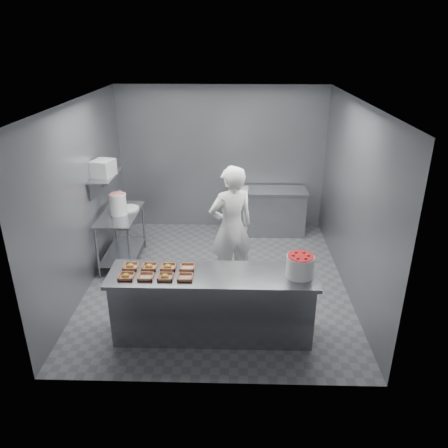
{
  "coord_description": "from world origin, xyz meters",
  "views": [
    {
      "loc": [
        0.28,
        -6.06,
        3.62
      ],
      "look_at": [
        0.11,
        -0.2,
        1.08
      ],
      "focal_mm": 35.0,
      "sensor_mm": 36.0,
      "label": 1
    }
  ],
  "objects_px": {
    "service_counter": "(213,304)",
    "glaze_bucket": "(118,204)",
    "tray_6": "(168,267)",
    "worker": "(231,228)",
    "appliance": "(103,168)",
    "tray_0": "(126,276)",
    "tray_3": "(185,277)",
    "tray_1": "(146,277)",
    "back_counter": "(267,211)",
    "tray_7": "(187,267)",
    "strawberry_tub": "(300,265)",
    "tray_5": "(149,266)",
    "tray_4": "(131,266)",
    "tray_2": "(165,277)",
    "prep_table": "(121,230)"
  },
  "relations": [
    {
      "from": "worker",
      "to": "appliance",
      "type": "height_order",
      "value": "worker"
    },
    {
      "from": "tray_4",
      "to": "tray_5",
      "type": "bearing_deg",
      "value": 0.0
    },
    {
      "from": "tray_1",
      "to": "worker",
      "type": "xyz_separation_m",
      "value": [
        1.02,
        1.4,
        0.04
      ]
    },
    {
      "from": "prep_table",
      "to": "back_counter",
      "type": "xyz_separation_m",
      "value": [
        2.55,
        1.3,
        -0.14
      ]
    },
    {
      "from": "appliance",
      "to": "glaze_bucket",
      "type": "bearing_deg",
      "value": 24.35
    },
    {
      "from": "prep_table",
      "to": "tray_2",
      "type": "bearing_deg",
      "value": -62.43
    },
    {
      "from": "tray_1",
      "to": "tray_4",
      "type": "xyz_separation_m",
      "value": [
        -0.24,
        0.25,
        0.0
      ]
    },
    {
      "from": "service_counter",
      "to": "glaze_bucket",
      "type": "distance_m",
      "value": 2.61
    },
    {
      "from": "tray_1",
      "to": "appliance",
      "type": "xyz_separation_m",
      "value": [
        -1.02,
        2.02,
        0.77
      ]
    },
    {
      "from": "service_counter",
      "to": "glaze_bucket",
      "type": "xyz_separation_m",
      "value": [
        -1.65,
        1.93,
        0.63
      ]
    },
    {
      "from": "tray_1",
      "to": "tray_3",
      "type": "distance_m",
      "value": 0.48
    },
    {
      "from": "back_counter",
      "to": "worker",
      "type": "xyz_separation_m",
      "value": [
        -0.69,
        -1.98,
        0.51
      ]
    },
    {
      "from": "worker",
      "to": "tray_2",
      "type": "bearing_deg",
      "value": 36.56
    },
    {
      "from": "tray_4",
      "to": "service_counter",
      "type": "bearing_deg",
      "value": -6.72
    },
    {
      "from": "tray_4",
      "to": "tray_7",
      "type": "distance_m",
      "value": 0.72
    },
    {
      "from": "tray_1",
      "to": "tray_3",
      "type": "bearing_deg",
      "value": 0.0
    },
    {
      "from": "service_counter",
      "to": "glaze_bucket",
      "type": "bearing_deg",
      "value": 130.54
    },
    {
      "from": "service_counter",
      "to": "appliance",
      "type": "distance_m",
      "value": 2.91
    },
    {
      "from": "tray_7",
      "to": "glaze_bucket",
      "type": "bearing_deg",
      "value": 126.28
    },
    {
      "from": "prep_table",
      "to": "tray_7",
      "type": "height_order",
      "value": "tray_7"
    },
    {
      "from": "tray_0",
      "to": "tray_3",
      "type": "xyz_separation_m",
      "value": [
        0.72,
        0.0,
        -0.0
      ]
    },
    {
      "from": "back_counter",
      "to": "tray_7",
      "type": "height_order",
      "value": "tray_7"
    },
    {
      "from": "tray_4",
      "to": "worker",
      "type": "relative_size",
      "value": 0.1
    },
    {
      "from": "tray_6",
      "to": "glaze_bucket",
      "type": "bearing_deg",
      "value": 120.94
    },
    {
      "from": "back_counter",
      "to": "strawberry_tub",
      "type": "bearing_deg",
      "value": -87.04
    },
    {
      "from": "back_counter",
      "to": "tray_1",
      "type": "height_order",
      "value": "tray_1"
    },
    {
      "from": "worker",
      "to": "appliance",
      "type": "distance_m",
      "value": 2.25
    },
    {
      "from": "service_counter",
      "to": "worker",
      "type": "height_order",
      "value": "worker"
    },
    {
      "from": "tray_7",
      "to": "strawberry_tub",
      "type": "relative_size",
      "value": 0.56
    },
    {
      "from": "tray_6",
      "to": "appliance",
      "type": "relative_size",
      "value": 0.55
    },
    {
      "from": "tray_1",
      "to": "appliance",
      "type": "relative_size",
      "value": 0.55
    },
    {
      "from": "tray_5",
      "to": "tray_6",
      "type": "height_order",
      "value": "same"
    },
    {
      "from": "tray_2",
      "to": "worker",
      "type": "bearing_deg",
      "value": 60.77
    },
    {
      "from": "tray_6",
      "to": "tray_7",
      "type": "relative_size",
      "value": 1.0
    },
    {
      "from": "tray_3",
      "to": "tray_6",
      "type": "xyz_separation_m",
      "value": [
        -0.24,
        0.25,
        0.0
      ]
    },
    {
      "from": "tray_0",
      "to": "tray_7",
      "type": "distance_m",
      "value": 0.76
    },
    {
      "from": "strawberry_tub",
      "to": "appliance",
      "type": "distance_m",
      "value": 3.53
    },
    {
      "from": "tray_1",
      "to": "strawberry_tub",
      "type": "bearing_deg",
      "value": 3.2
    },
    {
      "from": "tray_0",
      "to": "tray_1",
      "type": "xyz_separation_m",
      "value": [
        0.24,
        0.0,
        -0.0
      ]
    },
    {
      "from": "tray_3",
      "to": "tray_1",
      "type": "bearing_deg",
      "value": 180.0
    },
    {
      "from": "back_counter",
      "to": "tray_5",
      "type": "height_order",
      "value": "tray_5"
    },
    {
      "from": "tray_7",
      "to": "appliance",
      "type": "distance_m",
      "value": 2.44
    },
    {
      "from": "strawberry_tub",
      "to": "tray_2",
      "type": "bearing_deg",
      "value": -176.34
    },
    {
      "from": "tray_5",
      "to": "strawberry_tub",
      "type": "xyz_separation_m",
      "value": [
        1.88,
        -0.14,
        0.13
      ]
    },
    {
      "from": "service_counter",
      "to": "tray_6",
      "type": "height_order",
      "value": "tray_6"
    },
    {
      "from": "tray_2",
      "to": "appliance",
      "type": "relative_size",
      "value": 0.55
    },
    {
      "from": "tray_5",
      "to": "appliance",
      "type": "relative_size",
      "value": 0.55
    },
    {
      "from": "worker",
      "to": "appliance",
      "type": "bearing_deg",
      "value": -41.21
    },
    {
      "from": "back_counter",
      "to": "tray_3",
      "type": "height_order",
      "value": "tray_3"
    },
    {
      "from": "service_counter",
      "to": "tray_3",
      "type": "bearing_deg",
      "value": -159.19
    }
  ]
}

